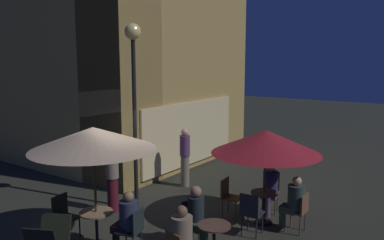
% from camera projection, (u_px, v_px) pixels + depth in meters
% --- Properties ---
extents(ground_plane, '(60.00, 60.00, 0.00)m').
position_uv_depth(ground_plane, '(120.00, 225.00, 8.85)').
color(ground_plane, '#2B2C24').
extents(cafe_building, '(7.09, 9.08, 9.99)m').
position_uv_depth(cafe_building, '(103.00, 22.00, 13.34)').
color(cafe_building, tan).
rests_on(cafe_building, ground).
extents(street_lamp_near_corner, '(0.39, 0.39, 4.56)m').
position_uv_depth(street_lamp_near_corner, '(134.00, 72.00, 9.29)').
color(street_lamp_near_corner, black).
rests_on(street_lamp_near_corner, ground).
extents(cafe_table_0, '(0.62, 0.62, 0.74)m').
position_uv_depth(cafe_table_0, '(264.00, 203.00, 8.86)').
color(cafe_table_0, black).
rests_on(cafe_table_0, ground).
extents(cafe_table_1, '(0.66, 0.66, 0.73)m').
position_uv_depth(cafe_table_1, '(97.00, 222.00, 7.75)').
color(cafe_table_1, black).
rests_on(cafe_table_1, ground).
extents(cafe_table_2, '(0.62, 0.62, 0.73)m').
position_uv_depth(cafe_table_2, '(214.00, 237.00, 7.16)').
color(cafe_table_2, black).
rests_on(cafe_table_2, ground).
extents(patio_umbrella_0, '(2.44, 2.44, 2.17)m').
position_uv_depth(patio_umbrella_0, '(266.00, 142.00, 8.65)').
color(patio_umbrella_0, black).
rests_on(patio_umbrella_0, ground).
extents(patio_umbrella_1, '(2.43, 2.43, 2.44)m').
position_uv_depth(patio_umbrella_1, '(93.00, 139.00, 7.49)').
color(patio_umbrella_1, black).
rests_on(patio_umbrella_1, ground).
extents(cafe_chair_0, '(0.42, 0.42, 0.87)m').
position_uv_depth(cafe_chair_0, '(300.00, 209.00, 8.39)').
color(cafe_chair_0, brown).
rests_on(cafe_chair_0, ground).
extents(cafe_chair_1, '(0.47, 0.47, 1.00)m').
position_uv_depth(cafe_chair_1, '(271.00, 187.00, 9.58)').
color(cafe_chair_1, brown).
rests_on(cafe_chair_1, ground).
extents(cafe_chair_2, '(0.46, 0.46, 0.91)m').
position_uv_depth(cafe_chair_2, '(228.00, 194.00, 9.27)').
color(cafe_chair_2, brown).
rests_on(cafe_chair_2, ground).
extents(cafe_chair_3, '(0.44, 0.44, 0.94)m').
position_uv_depth(cafe_chair_3, '(251.00, 211.00, 8.20)').
color(cafe_chair_3, '#212328').
rests_on(cafe_chair_3, ground).
extents(cafe_chair_4, '(0.52, 0.52, 0.89)m').
position_uv_depth(cafe_chair_4, '(133.00, 227.00, 7.47)').
color(cafe_chair_4, black).
rests_on(cafe_chair_4, ground).
extents(cafe_chair_5, '(0.49, 0.49, 0.93)m').
position_uv_depth(cafe_chair_5, '(64.00, 213.00, 8.10)').
color(cafe_chair_5, black).
rests_on(cafe_chair_5, ground).
extents(cafe_chair_6, '(0.58, 0.58, 0.91)m').
position_uv_depth(cafe_chair_6, '(194.00, 218.00, 7.83)').
color(cafe_chair_6, black).
rests_on(cafe_chair_6, ground).
extents(patron_seated_0, '(0.37, 0.55, 1.24)m').
position_uv_depth(patron_seated_0, '(294.00, 200.00, 8.44)').
color(patron_seated_0, '#364E39').
rests_on(patron_seated_0, ground).
extents(patron_seated_1, '(0.55, 0.44, 1.24)m').
position_uv_depth(patron_seated_1, '(270.00, 185.00, 9.44)').
color(patron_seated_1, '#593E62').
rests_on(patron_seated_1, ground).
extents(patron_seated_2, '(0.45, 0.54, 1.24)m').
position_uv_depth(patron_seated_2, '(127.00, 218.00, 7.49)').
color(patron_seated_2, black).
rests_on(patron_seated_2, ground).
extents(patron_seated_3, '(0.45, 0.52, 1.26)m').
position_uv_depth(patron_seated_3, '(197.00, 213.00, 7.68)').
color(patron_seated_3, '#26432F').
rests_on(patron_seated_3, ground).
extents(patron_seated_4, '(0.55, 0.45, 1.28)m').
position_uv_depth(patron_seated_4, '(184.00, 236.00, 6.67)').
color(patron_seated_4, black).
rests_on(patron_seated_4, ground).
extents(patron_standing_5, '(0.31, 0.31, 1.67)m').
position_uv_depth(patron_standing_5, '(112.00, 178.00, 9.49)').
color(patron_standing_5, '#4D131F').
rests_on(patron_standing_5, ground).
extents(patron_standing_6, '(0.30, 0.30, 1.74)m').
position_uv_depth(patron_standing_6, '(185.00, 157.00, 11.40)').
color(patron_standing_6, gray).
rests_on(patron_standing_6, ground).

